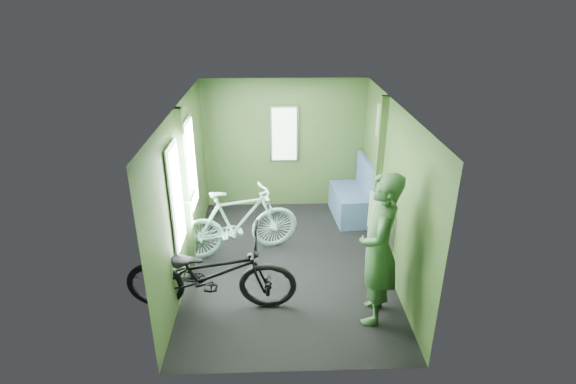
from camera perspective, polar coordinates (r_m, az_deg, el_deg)
The scene contains 6 objects.
room at distance 5.93m, azimuth -0.34°, elevation 2.71°, with size 4.00×4.02×2.31m.
bicycle_black at distance 5.83m, azimuth -9.44°, elevation -14.46°, with size 0.72×2.06×1.08m, color black.
bicycle_mint at distance 6.83m, azimuth -6.16°, elevation -7.87°, with size 0.51×1.82×1.09m, color #9CE9DA.
passenger at distance 5.22m, azimuth 11.47°, elevation -7.18°, with size 0.61×0.78×1.87m.
waste_box at distance 6.36m, azimuth 11.57°, elevation -6.04°, with size 0.27×0.38×0.92m, color gray.
bench_seat at distance 7.79m, azimuth 8.13°, elevation -1.09°, with size 0.63×1.04×1.05m.
Camera 1 is at (-0.19, -5.48, 3.62)m, focal length 28.00 mm.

